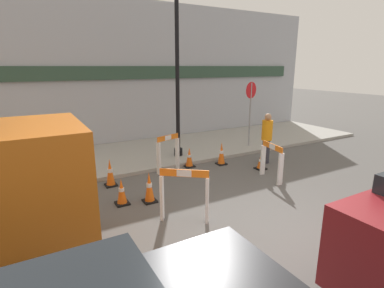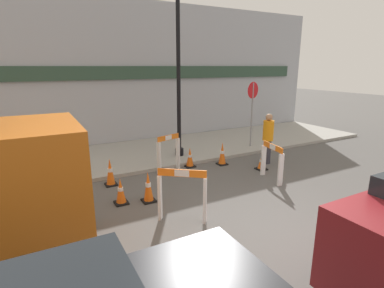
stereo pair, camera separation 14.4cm
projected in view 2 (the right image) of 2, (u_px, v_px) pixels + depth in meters
The scene contains 15 objects.
ground_plane at pixel (282, 240), 5.40m from camera, with size 60.00×60.00×0.00m, color #565451.
sidewalk_slab at pixel (153, 152), 10.78m from camera, with size 18.00×3.68×0.11m.
storefront_facade at pixel (133, 74), 11.72m from camera, with size 18.00×0.22×5.50m.
streetlamp_post at pixel (178, 48), 9.32m from camera, with size 0.44×0.44×5.46m.
stop_sign at pixel (252, 104), 11.00m from camera, with size 0.59×0.16×2.39m.
barricade_0 at pixel (169, 152), 8.82m from camera, with size 0.80×0.35×1.11m.
barricade_1 at pixel (182, 193), 5.93m from camera, with size 0.85×0.70×1.10m.
barricade_2 at pixel (272, 161), 8.13m from camera, with size 0.29×0.91×1.02m.
traffic_cone_0 at pixel (121, 191), 6.77m from camera, with size 0.30×0.30×0.62m.
traffic_cone_1 at pixel (190, 158), 9.28m from camera, with size 0.30×0.30×0.61m.
traffic_cone_2 at pixel (262, 162), 9.04m from camera, with size 0.30×0.30×0.48m.
traffic_cone_3 at pixel (148, 187), 6.87m from camera, with size 0.30×0.30×0.73m.
traffic_cone_4 at pixel (222, 154), 9.48m from camera, with size 0.30×0.30×0.72m.
traffic_cone_5 at pixel (110, 172), 7.82m from camera, with size 0.30×0.30×0.74m.
person_worker at pixel (268, 137), 9.49m from camera, with size 0.39×0.39×1.61m.
Camera 2 is at (-3.71, -3.43, 3.05)m, focal length 28.00 mm.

